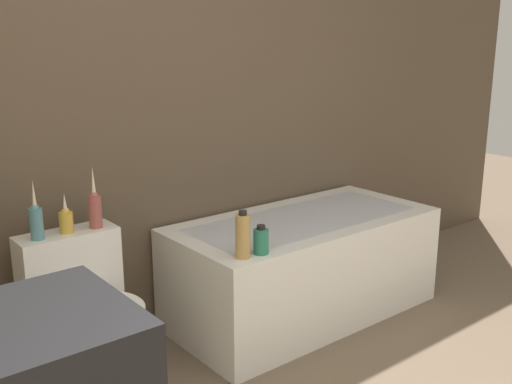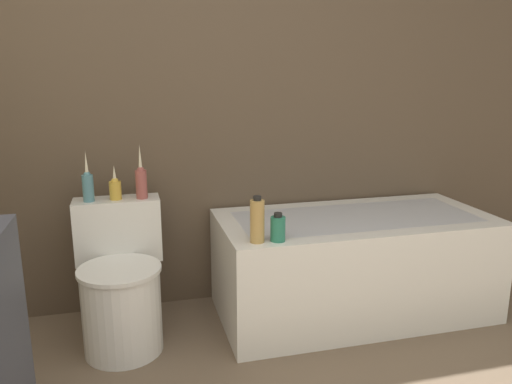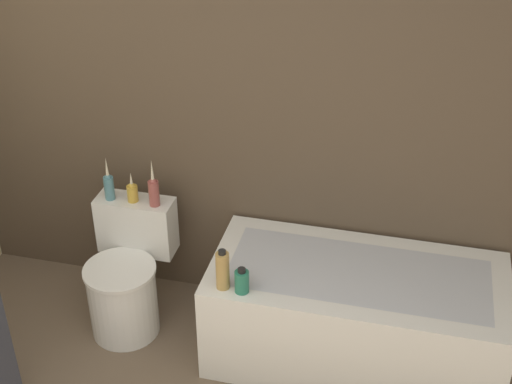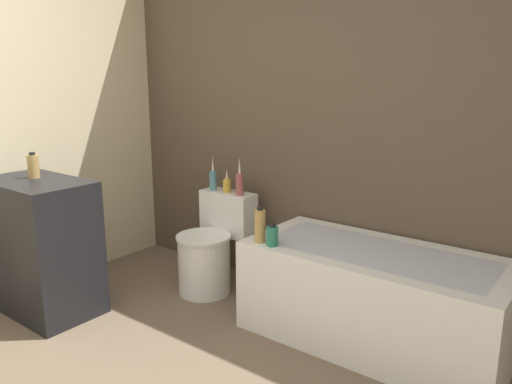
# 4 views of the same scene
# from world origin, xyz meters

# --- Properties ---
(wall_back_tiled) EXTENTS (6.40, 0.06, 2.60)m
(wall_back_tiled) POSITION_xyz_m (0.00, 2.14, 1.30)
(wall_back_tiled) COLOR brown
(wall_back_tiled) RESTS_ON ground_plane
(bathtub) EXTENTS (1.51, 0.72, 0.57)m
(bathtub) POSITION_xyz_m (0.73, 1.73, 0.29)
(bathtub) COLOR white
(bathtub) RESTS_ON ground
(toilet) EXTENTS (0.44, 0.56, 0.71)m
(toilet) POSITION_xyz_m (-0.54, 1.70, 0.31)
(toilet) COLOR white
(toilet) RESTS_ON ground
(vase_gold) EXTENTS (0.06, 0.06, 0.26)m
(vase_gold) POSITION_xyz_m (-0.67, 1.88, 0.79)
(vase_gold) COLOR teal
(vase_gold) RESTS_ON toilet
(vase_silver) EXTENTS (0.06, 0.06, 0.18)m
(vase_silver) POSITION_xyz_m (-0.54, 1.89, 0.77)
(vase_silver) COLOR gold
(vase_silver) RESTS_ON toilet
(vase_bronze) EXTENTS (0.06, 0.06, 0.28)m
(vase_bronze) POSITION_xyz_m (-0.41, 1.88, 0.80)
(vase_bronze) COLOR #994C47
(vase_bronze) RESTS_ON toilet
(shampoo_bottle_tall) EXTENTS (0.07, 0.07, 0.22)m
(shampoo_bottle_tall) POSITION_xyz_m (0.10, 1.46, 0.67)
(shampoo_bottle_tall) COLOR tan
(shampoo_bottle_tall) RESTS_ON bathtub
(shampoo_bottle_short) EXTENTS (0.07, 0.07, 0.14)m
(shampoo_bottle_short) POSITION_xyz_m (0.19, 1.45, 0.63)
(shampoo_bottle_short) COLOR #267259
(shampoo_bottle_short) RESTS_ON bathtub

